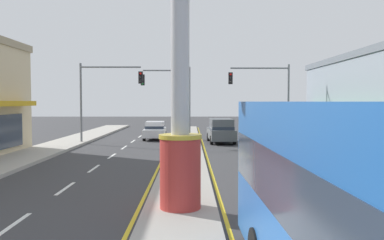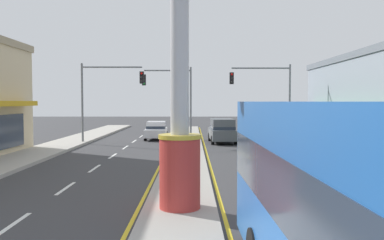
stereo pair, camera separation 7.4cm
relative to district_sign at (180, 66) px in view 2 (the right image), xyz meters
The scene contains 12 objects.
median_strip 12.75m from the district_sign, 90.00° to the left, with size 2.19×52.00×0.14m, color #A39E93.
sidewalk_left 14.23m from the district_sign, 132.46° to the left, with size 2.96×60.00×0.18m, color #ADA89E.
sidewalk_right 14.23m from the district_sign, 47.54° to the left, with size 2.96×60.00×0.18m, color #ADA89E.
lane_markings 11.51m from the district_sign, 90.00° to the left, with size 8.93×52.00×0.01m.
district_sign is the anchor object (origin of this frame).
traffic_light_left_side 19.85m from the district_sign, 108.60° to the left, with size 4.86×0.46×6.20m.
traffic_light_right_side 20.69m from the district_sign, 72.19° to the left, with size 4.86×0.46×6.20m.
traffic_light_median_far 22.10m from the district_sign, 93.24° to the left, with size 4.20×0.46×6.20m.
suv_far_right_lane 20.09m from the district_sign, 82.03° to the left, with size 2.10×4.67×1.90m.
sedan_near_left_lane 23.02m from the district_sign, 96.94° to the left, with size 1.91×4.34×1.53m.
sedan_mid_left_lane 16.43m from the district_sign, 67.87° to the left, with size 1.94×4.35×1.53m.
sedan_far_left_oncoming 23.61m from the district_sign, 74.98° to the left, with size 2.00×4.38×1.53m.
Camera 2 is at (0.36, -5.45, 3.26)m, focal length 36.83 mm.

